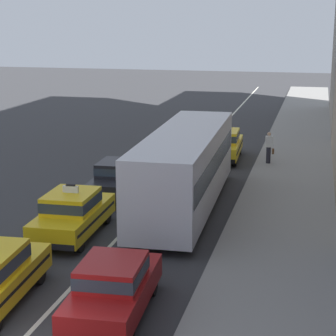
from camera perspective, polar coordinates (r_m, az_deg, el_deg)
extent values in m
cube|color=silver|center=(32.48, 1.30, -0.06)|extent=(0.14, 80.00, 0.01)
cube|color=gray|center=(26.96, 10.71, -3.01)|extent=(4.00, 90.00, 0.15)
cylinder|color=black|center=(19.06, -11.72, -9.41)|extent=(0.28, 0.65, 0.64)
cube|color=black|center=(19.86, -13.02, -8.19)|extent=(1.72, 0.26, 0.20)
cylinder|color=black|center=(24.43, -8.99, -4.09)|extent=(0.26, 0.65, 0.64)
cylinder|color=black|center=(23.97, -5.67, -4.34)|extent=(0.26, 0.65, 0.64)
cylinder|color=black|center=(21.76, -11.83, -6.46)|extent=(0.26, 0.65, 0.64)
cylinder|color=black|center=(21.23, -8.15, -6.81)|extent=(0.26, 0.65, 0.64)
cube|color=yellow|center=(22.72, -8.63, -4.52)|extent=(1.94, 4.56, 0.70)
cube|color=black|center=(22.70, -8.63, -4.40)|extent=(1.95, 4.20, 0.10)
cube|color=yellow|center=(22.38, -8.82, -3.01)|extent=(1.67, 2.15, 0.64)
cube|color=#2D3842|center=(22.38, -8.82, -3.01)|extent=(1.69, 2.17, 0.35)
cube|color=white|center=(22.26, -8.86, -1.92)|extent=(0.56, 0.14, 0.24)
cube|color=black|center=(22.22, -8.88, -1.55)|extent=(0.32, 0.12, 0.06)
cube|color=black|center=(24.77, -6.84, -3.53)|extent=(1.71, 0.19, 0.20)
cube|color=black|center=(20.86, -10.72, -7.00)|extent=(1.71, 0.19, 0.20)
cylinder|color=black|center=(29.12, -5.14, -1.08)|extent=(0.27, 0.65, 0.64)
cylinder|color=black|center=(28.76, -2.37, -1.22)|extent=(0.27, 0.65, 0.64)
cylinder|color=black|center=(26.51, -6.86, -2.60)|extent=(0.27, 0.65, 0.64)
cylinder|color=black|center=(26.11, -3.84, -2.79)|extent=(0.27, 0.65, 0.64)
cube|color=black|center=(27.53, -4.54, -1.23)|extent=(1.94, 4.37, 0.66)
cube|color=black|center=(27.28, -4.62, 0.00)|extent=(1.64, 1.96, 0.60)
cube|color=#2D3842|center=(27.28, -4.62, 0.00)|extent=(1.66, 1.98, 0.33)
cylinder|color=black|center=(18.30, -5.99, -10.18)|extent=(0.28, 0.65, 0.64)
cylinder|color=black|center=(17.98, -1.50, -10.56)|extent=(0.28, 0.65, 0.64)
cylinder|color=black|center=(15.88, -8.94, -14.19)|extent=(0.28, 0.65, 0.64)
cylinder|color=black|center=(15.50, -3.72, -14.78)|extent=(0.28, 0.65, 0.64)
cube|color=maroon|center=(16.74, -4.99, -11.27)|extent=(2.00, 4.39, 0.66)
cube|color=maroon|center=(16.40, -5.13, -9.42)|extent=(1.67, 1.99, 0.60)
cube|color=#2D3842|center=(16.40, -5.13, -9.42)|extent=(1.69, 2.01, 0.33)
cylinder|color=black|center=(29.06, 0.82, -1.06)|extent=(0.26, 0.65, 0.64)
cylinder|color=black|center=(28.76, 4.73, -1.26)|extent=(0.26, 0.65, 0.64)
cylinder|color=black|center=(22.78, -2.45, -5.25)|extent=(0.26, 0.65, 0.64)
cylinder|color=black|center=(22.39, 2.54, -5.59)|extent=(0.26, 0.65, 0.64)
cube|color=silver|center=(25.32, 1.59, 0.11)|extent=(2.84, 11.27, 2.90)
cube|color=#2D3842|center=(25.27, 1.59, 0.66)|extent=(2.85, 10.82, 0.84)
cube|color=black|center=(30.47, 3.48, 4.70)|extent=(2.13, 0.14, 0.36)
cylinder|color=black|center=(36.24, 4.15, 1.86)|extent=(0.27, 0.65, 0.64)
cylinder|color=black|center=(36.10, 6.48, 1.77)|extent=(0.27, 0.65, 0.64)
cylinder|color=black|center=(33.27, 3.51, 0.81)|extent=(0.27, 0.65, 0.64)
cylinder|color=black|center=(33.12, 6.05, 0.70)|extent=(0.27, 0.65, 0.64)
cube|color=yellow|center=(34.60, 5.07, 1.87)|extent=(2.01, 4.58, 0.70)
cube|color=black|center=(34.59, 5.07, 1.96)|extent=(2.01, 4.22, 0.10)
cube|color=yellow|center=(34.32, 5.07, 2.92)|extent=(1.70, 2.17, 0.64)
cube|color=#2D3842|center=(34.32, 5.07, 2.92)|extent=(1.72, 2.19, 0.35)
cube|color=white|center=(34.24, 5.08, 3.64)|extent=(0.56, 0.15, 0.24)
cube|color=black|center=(34.22, 5.09, 3.89)|extent=(0.32, 0.12, 0.06)
cube|color=black|center=(36.80, 5.42, 2.18)|extent=(1.71, 0.22, 0.20)
cube|color=black|center=(32.51, 4.65, 0.67)|extent=(1.71, 0.22, 0.20)
cylinder|color=#23232D|center=(33.40, 9.14, 1.18)|extent=(0.24, 0.24, 0.87)
cube|color=silver|center=(33.25, 9.19, 2.40)|extent=(0.36, 0.22, 0.58)
sphere|color=tan|center=(33.18, 9.21, 3.07)|extent=(0.20, 0.20, 0.20)
cube|color=brown|center=(33.34, 9.56, 1.52)|extent=(0.10, 0.20, 0.28)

